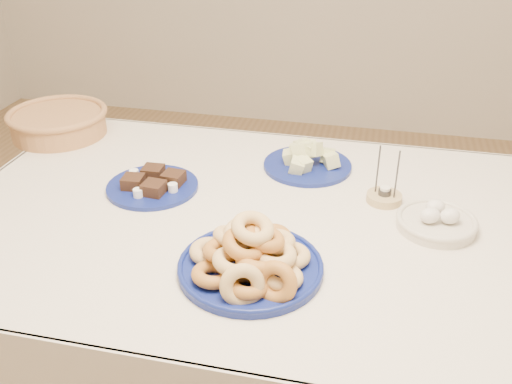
{
  "coord_description": "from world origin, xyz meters",
  "views": [
    {
      "loc": [
        0.28,
        -1.28,
        1.55
      ],
      "look_at": [
        0.0,
        -0.05,
        0.85
      ],
      "focal_mm": 40.0,
      "sensor_mm": 36.0,
      "label": 1
    }
  ],
  "objects_px": {
    "donut_platter": "(251,258)",
    "dining_table": "(260,248)",
    "brownie_plate": "(153,184)",
    "wicker_basket": "(58,121)",
    "egg_bowl": "(437,221)",
    "melon_plate": "(307,160)",
    "candle_holder": "(384,197)"
  },
  "relations": [
    {
      "from": "melon_plate",
      "to": "candle_holder",
      "type": "bearing_deg",
      "value": -33.48
    },
    {
      "from": "wicker_basket",
      "to": "candle_holder",
      "type": "xyz_separation_m",
      "value": [
        1.13,
        -0.23,
        -0.03
      ]
    },
    {
      "from": "dining_table",
      "to": "brownie_plate",
      "type": "height_order",
      "value": "brownie_plate"
    },
    {
      "from": "dining_table",
      "to": "egg_bowl",
      "type": "bearing_deg",
      "value": 5.06
    },
    {
      "from": "egg_bowl",
      "to": "melon_plate",
      "type": "bearing_deg",
      "value": 144.26
    },
    {
      "from": "dining_table",
      "to": "brownie_plate",
      "type": "distance_m",
      "value": 0.37
    },
    {
      "from": "dining_table",
      "to": "wicker_basket",
      "type": "xyz_separation_m",
      "value": [
        -0.81,
        0.38,
        0.15
      ]
    },
    {
      "from": "donut_platter",
      "to": "brownie_plate",
      "type": "xyz_separation_m",
      "value": [
        -0.37,
        0.33,
        -0.03
      ]
    },
    {
      "from": "melon_plate",
      "to": "brownie_plate",
      "type": "relative_size",
      "value": 1.09
    },
    {
      "from": "donut_platter",
      "to": "wicker_basket",
      "type": "xyz_separation_m",
      "value": [
        -0.84,
        0.63,
        0.01
      ]
    },
    {
      "from": "wicker_basket",
      "to": "egg_bowl",
      "type": "bearing_deg",
      "value": -14.92
    },
    {
      "from": "melon_plate",
      "to": "candle_holder",
      "type": "distance_m",
      "value": 0.29
    },
    {
      "from": "dining_table",
      "to": "melon_plate",
      "type": "bearing_deg",
      "value": 75.69
    },
    {
      "from": "dining_table",
      "to": "wicker_basket",
      "type": "relative_size",
      "value": 3.88
    },
    {
      "from": "candle_holder",
      "to": "donut_platter",
      "type": "bearing_deg",
      "value": -125.62
    },
    {
      "from": "wicker_basket",
      "to": "egg_bowl",
      "type": "distance_m",
      "value": 1.31
    },
    {
      "from": "candle_holder",
      "to": "wicker_basket",
      "type": "bearing_deg",
      "value": 168.71
    },
    {
      "from": "brownie_plate",
      "to": "egg_bowl",
      "type": "xyz_separation_m",
      "value": [
        0.8,
        -0.04,
        0.01
      ]
    },
    {
      "from": "donut_platter",
      "to": "wicker_basket",
      "type": "distance_m",
      "value": 1.05
    },
    {
      "from": "dining_table",
      "to": "egg_bowl",
      "type": "distance_m",
      "value": 0.48
    },
    {
      "from": "donut_platter",
      "to": "melon_plate",
      "type": "distance_m",
      "value": 0.56
    },
    {
      "from": "dining_table",
      "to": "wicker_basket",
      "type": "distance_m",
      "value": 0.9
    },
    {
      "from": "wicker_basket",
      "to": "candle_holder",
      "type": "relative_size",
      "value": 2.68
    },
    {
      "from": "candle_holder",
      "to": "egg_bowl",
      "type": "height_order",
      "value": "candle_holder"
    },
    {
      "from": "dining_table",
      "to": "candle_holder",
      "type": "relative_size",
      "value": 10.41
    },
    {
      "from": "melon_plate",
      "to": "egg_bowl",
      "type": "distance_m",
      "value": 0.47
    },
    {
      "from": "melon_plate",
      "to": "candle_holder",
      "type": "height_order",
      "value": "candle_holder"
    },
    {
      "from": "melon_plate",
      "to": "donut_platter",
      "type": "bearing_deg",
      "value": -94.65
    },
    {
      "from": "donut_platter",
      "to": "dining_table",
      "type": "bearing_deg",
      "value": 97.74
    },
    {
      "from": "egg_bowl",
      "to": "donut_platter",
      "type": "bearing_deg",
      "value": -145.57
    },
    {
      "from": "dining_table",
      "to": "donut_platter",
      "type": "distance_m",
      "value": 0.29
    },
    {
      "from": "dining_table",
      "to": "donut_platter",
      "type": "height_order",
      "value": "donut_platter"
    }
  ]
}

